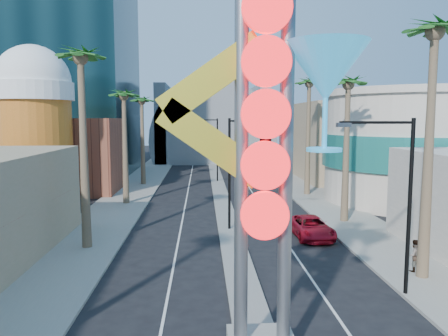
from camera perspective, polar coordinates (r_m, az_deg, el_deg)
The scene contains 20 objects.
sidewalk_west at distance 46.75m, azimuth -12.20°, elevation -3.39°, with size 5.00×100.00×0.15m, color gray.
sidewalk_east at distance 47.52m, azimuth 11.07°, elevation -3.21°, with size 5.00×100.00×0.15m, color gray.
median at distance 49.12m, azimuth -0.62°, elevation -2.77°, with size 1.60×84.00×0.15m, color gray.
brick_filler_west at distance 50.61m, azimuth -19.05°, elevation 1.62°, with size 10.00×10.00×8.00m, color brown.
filler_east at distance 61.21m, azimuth 14.16°, elevation 3.50°, with size 10.00×20.00×10.00m, color tan.
beer_mug at distance 43.17m, azimuth -23.47°, elevation 5.78°, with size 7.00×7.00×14.50m.
turquoise_building at distance 45.17m, azimuth 23.30°, elevation 2.49°, with size 16.60×16.60×10.60m.
canopy at distance 82.55m, azimuth -1.56°, elevation 3.93°, with size 22.00×16.00×22.00m.
neon_sign at distance 13.70m, azimuth 8.65°, elevation 3.64°, with size 6.53×2.60×12.55m.
streetlight_0 at distance 30.70m, azimuth 1.73°, elevation 0.70°, with size 3.79×0.25×8.00m.
streetlight_1 at distance 54.55m, azimuth -1.45°, elevation 3.22°, with size 3.79×0.25×8.00m.
streetlight_2 at distance 20.61m, azimuth 21.97°, elevation -2.74°, with size 3.45×0.25×8.00m.
palm_1 at distance 27.53m, azimuth -18.20°, elevation 12.11°, with size 2.40×2.40×12.70m.
palm_2 at distance 41.09m, azimuth -12.96°, elevation 8.42°, with size 2.40×2.40×11.20m.
palm_3 at distance 52.95m, azimuth -10.68°, elevation 8.00°, with size 2.40×2.40×11.20m.
palm_5 at distance 23.42m, azimuth 25.75°, elevation 13.95°, with size 2.40×2.40×13.20m.
palm_6 at distance 34.29m, azimuth 15.90°, elevation 9.51°, with size 2.40×2.40×11.70m.
palm_7 at distance 45.86m, azimuth 11.05°, elevation 9.93°, with size 2.40×2.40×12.70m.
red_pickup at distance 30.19m, azimuth 11.27°, elevation -7.59°, with size 2.32×5.02×1.40m, color #AD0D20.
pedestrian_b at distance 24.80m, azimuth 23.59°, elevation -10.44°, with size 0.81×0.63×1.66m, color gray.
Camera 1 is at (-1.92, -10.45, 7.97)m, focal length 35.00 mm.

